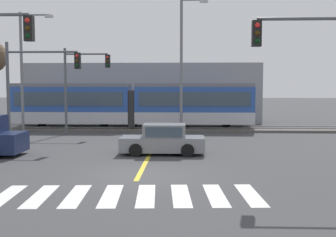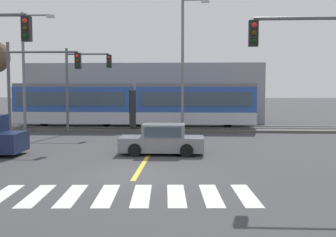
% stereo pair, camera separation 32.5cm
% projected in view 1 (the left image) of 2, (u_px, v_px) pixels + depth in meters
% --- Properties ---
extents(ground_plane, '(200.00, 200.00, 0.00)m').
position_uv_depth(ground_plane, '(139.00, 175.00, 16.27)').
color(ground_plane, '#3D3D3F').
extents(track_bed, '(120.00, 4.00, 0.18)m').
position_uv_depth(track_bed, '(162.00, 128.00, 32.81)').
color(track_bed, '#56514C').
rests_on(track_bed, ground).
extents(rail_near, '(120.00, 0.08, 0.10)m').
position_uv_depth(rail_near, '(162.00, 128.00, 32.08)').
color(rail_near, '#939399').
rests_on(rail_near, track_bed).
extents(rail_far, '(120.00, 0.08, 0.10)m').
position_uv_depth(rail_far, '(163.00, 126.00, 33.52)').
color(rail_far, '#939399').
rests_on(rail_far, track_bed).
extents(light_rail_tram, '(18.50, 2.64, 3.43)m').
position_uv_depth(light_rail_tram, '(133.00, 103.00, 32.74)').
color(light_rail_tram, '#B7BAC1').
rests_on(light_rail_tram, track_bed).
extents(crosswalk_stripe_0, '(0.73, 2.83, 0.01)m').
position_uv_depth(crosswalk_stripe_0, '(5.00, 196.00, 13.14)').
color(crosswalk_stripe_0, silver).
rests_on(crosswalk_stripe_0, ground).
extents(crosswalk_stripe_1, '(0.73, 2.83, 0.01)m').
position_uv_depth(crosswalk_stripe_1, '(41.00, 196.00, 13.16)').
color(crosswalk_stripe_1, silver).
rests_on(crosswalk_stripe_1, ground).
extents(crosswalk_stripe_2, '(0.73, 2.83, 0.01)m').
position_uv_depth(crosswalk_stripe_2, '(76.00, 196.00, 13.18)').
color(crosswalk_stripe_2, silver).
rests_on(crosswalk_stripe_2, ground).
extents(crosswalk_stripe_3, '(0.73, 2.83, 0.01)m').
position_uv_depth(crosswalk_stripe_3, '(111.00, 196.00, 13.21)').
color(crosswalk_stripe_3, silver).
rests_on(crosswalk_stripe_3, ground).
extents(crosswalk_stripe_4, '(0.73, 2.83, 0.01)m').
position_uv_depth(crosswalk_stripe_4, '(146.00, 195.00, 13.23)').
color(crosswalk_stripe_4, silver).
rests_on(crosswalk_stripe_4, ground).
extents(crosswalk_stripe_5, '(0.73, 2.83, 0.01)m').
position_uv_depth(crosswalk_stripe_5, '(181.00, 195.00, 13.25)').
color(crosswalk_stripe_5, silver).
rests_on(crosswalk_stripe_5, ground).
extents(crosswalk_stripe_6, '(0.73, 2.83, 0.01)m').
position_uv_depth(crosswalk_stripe_6, '(216.00, 195.00, 13.27)').
color(crosswalk_stripe_6, silver).
rests_on(crosswalk_stripe_6, ground).
extents(crosswalk_stripe_7, '(0.73, 2.83, 0.01)m').
position_uv_depth(crosswalk_stripe_7, '(250.00, 195.00, 13.30)').
color(crosswalk_stripe_7, silver).
rests_on(crosswalk_stripe_7, ground).
extents(lane_centre_line, '(0.20, 15.68, 0.01)m').
position_uv_depth(lane_centre_line, '(153.00, 149.00, 23.02)').
color(lane_centre_line, gold).
rests_on(lane_centre_line, ground).
extents(sedan_crossing, '(4.21, 1.94, 1.52)m').
position_uv_depth(sedan_crossing, '(163.00, 140.00, 21.13)').
color(sedan_crossing, gray).
rests_on(sedan_crossing, ground).
extents(traffic_light_mid_left, '(4.25, 0.38, 5.88)m').
position_uv_depth(traffic_light_mid_left, '(33.00, 78.00, 23.60)').
color(traffic_light_mid_left, '#515459').
rests_on(traffic_light_mid_left, ground).
extents(traffic_light_near_right, '(3.75, 0.38, 6.09)m').
position_uv_depth(traffic_light_near_right, '(321.00, 68.00, 14.65)').
color(traffic_light_near_right, '#515459').
rests_on(traffic_light_near_right, ground).
extents(traffic_light_far_left, '(3.25, 0.38, 6.03)m').
position_uv_depth(traffic_light_far_left, '(80.00, 78.00, 29.33)').
color(traffic_light_far_left, '#515459').
rests_on(traffic_light_far_left, ground).
extents(street_lamp_west, '(2.44, 0.28, 8.60)m').
position_uv_depth(street_lamp_west, '(25.00, 65.00, 29.91)').
color(street_lamp_west, slate).
rests_on(street_lamp_west, ground).
extents(street_lamp_centre, '(1.94, 0.28, 9.59)m').
position_uv_depth(street_lamp_centre, '(183.00, 58.00, 29.61)').
color(street_lamp_centre, slate).
rests_on(street_lamp_centre, ground).
extents(building_backdrop_far, '(21.74, 6.00, 5.47)m').
position_uv_depth(building_backdrop_far, '(145.00, 93.00, 40.89)').
color(building_backdrop_far, gray).
rests_on(building_backdrop_far, ground).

